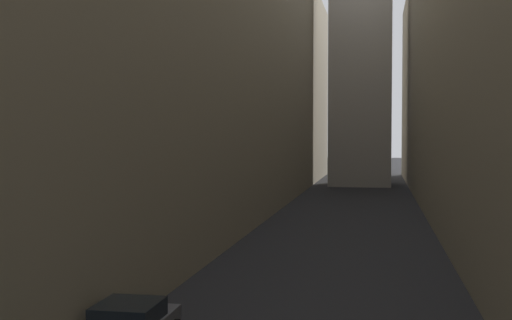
% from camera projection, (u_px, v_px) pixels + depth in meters
% --- Properties ---
extents(ground_plane, '(264.00, 264.00, 0.00)m').
position_uv_depth(ground_plane, '(346.00, 223.00, 44.79)').
color(ground_plane, '#232326').
extents(building_block_left, '(11.62, 108.00, 24.00)m').
position_uv_depth(building_block_left, '(192.00, 51.00, 48.36)').
color(building_block_left, gray).
rests_on(building_block_left, ground).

